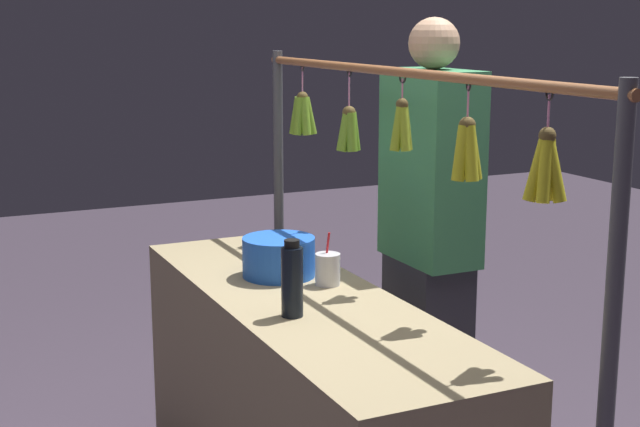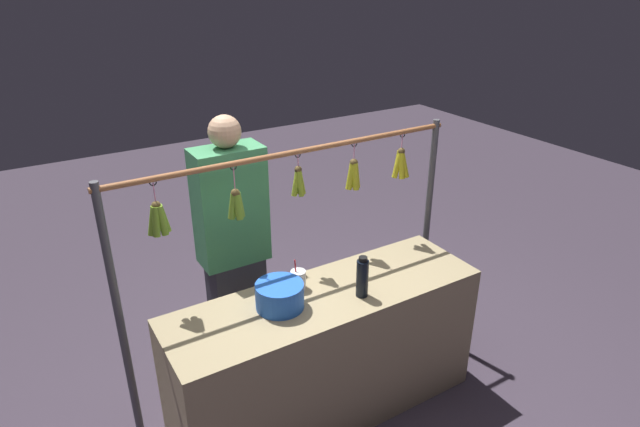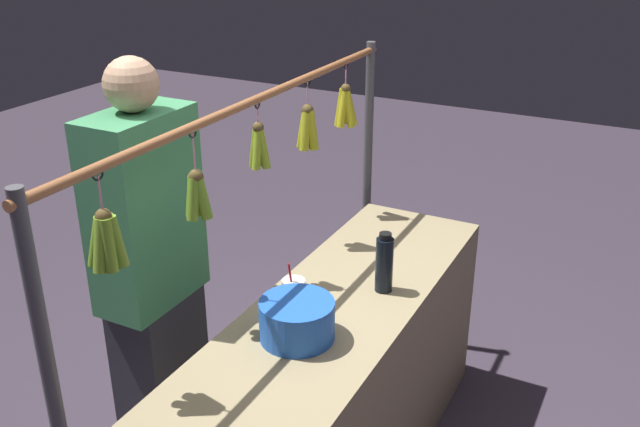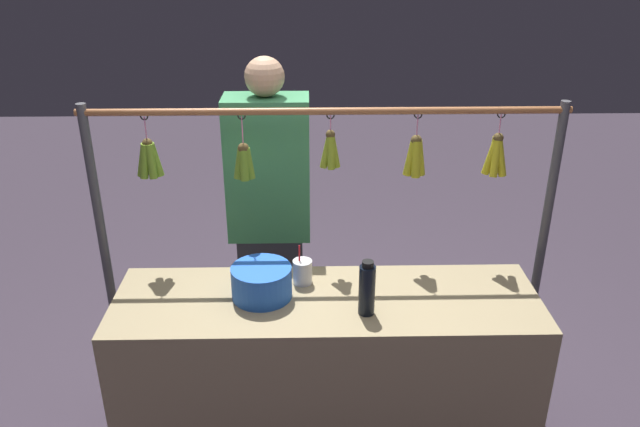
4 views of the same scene
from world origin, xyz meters
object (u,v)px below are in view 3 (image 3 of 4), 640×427
Objects in this scene: water_bottle at (384,263)px; blue_bucket at (297,320)px; vendor_person at (153,290)px; drink_cup at (294,293)px.

water_bottle is 0.47m from blue_bucket.
water_bottle is at bearing 162.50° from blue_bucket.
drink_cup is at bearing 108.40° from vendor_person.
blue_bucket is 1.42× the size of drink_cup.
vendor_person reaches higher than drink_cup.
drink_cup is (-0.18, -0.11, -0.02)m from blue_bucket.
vendor_person is (0.44, -0.78, -0.09)m from water_bottle.
vendor_person reaches higher than blue_bucket.
blue_bucket is (0.45, -0.14, -0.05)m from water_bottle.
water_bottle is 0.37m from drink_cup.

